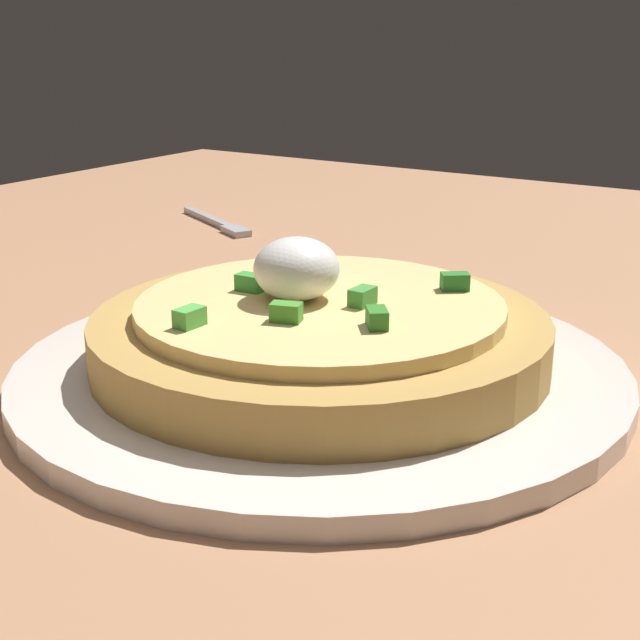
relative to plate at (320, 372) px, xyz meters
The scene contains 4 objects.
dining_table 12.91cm from the plate, 113.30° to the left, with size 127.27×87.44×2.11cm, color #A97653.
plate is the anchor object (origin of this frame).
pizza 1.99cm from the plate, 116.24° to the left, with size 20.77×20.77×5.75cm.
fork 34.35cm from the plate, 46.41° to the left, with size 5.94×10.43×0.50cm.
Camera 1 is at (-28.55, -33.40, 18.24)cm, focal length 52.22 mm.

